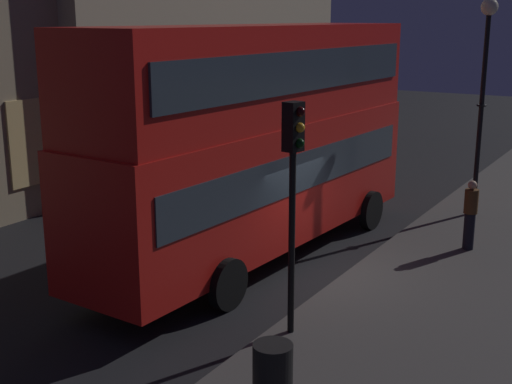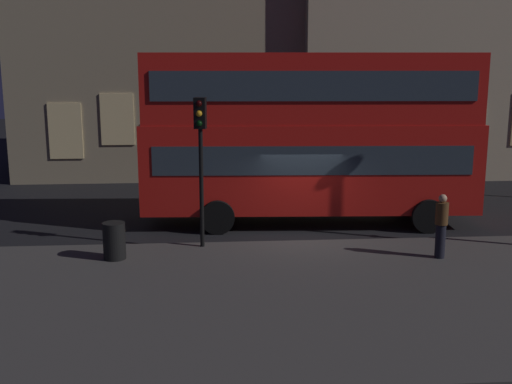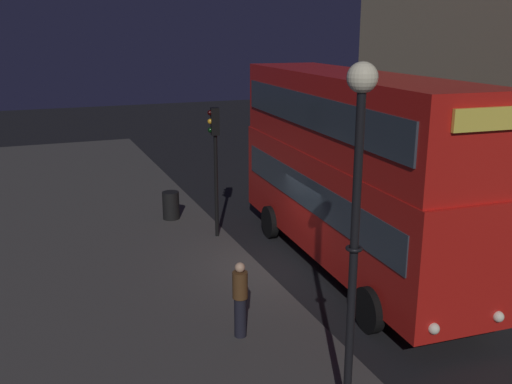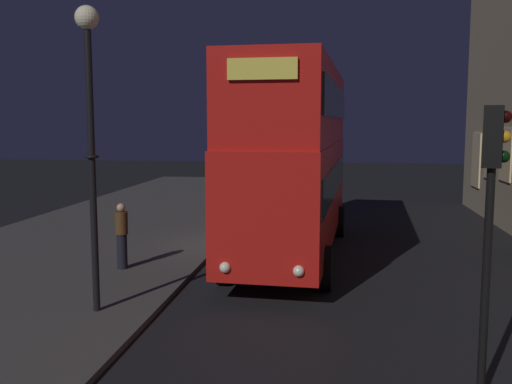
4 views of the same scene
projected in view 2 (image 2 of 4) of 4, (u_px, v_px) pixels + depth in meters
The scene contains 7 objects.
ground_plane at pixel (304, 239), 19.41m from camera, with size 80.00×80.00×0.00m, color black.
sidewalk_slab at pixel (334, 295), 14.73m from camera, with size 44.00×8.60×0.12m, color #423F3D.
building_with_clock at pixel (171, 18), 30.31m from camera, with size 13.81×7.69×14.38m.
double_decker_bus at pixel (310, 130), 20.66m from camera, with size 10.97×3.18×5.55m.
traffic_light_near_kerb at pixel (200, 141), 17.66m from camera, with size 0.36×0.39×4.22m.
pedestrian at pixel (441, 225), 17.09m from camera, with size 0.34×0.34×1.74m.
litter_bin at pixel (114, 241), 17.08m from camera, with size 0.60×0.60×0.99m, color black.
Camera 2 is at (-2.85, -18.53, 5.43)m, focal length 44.99 mm.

